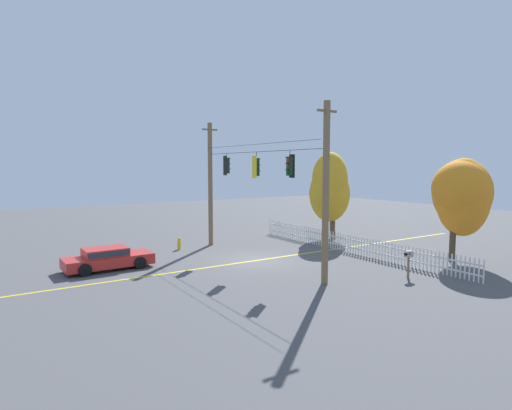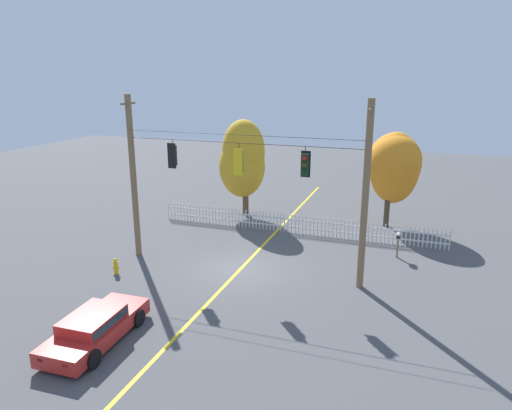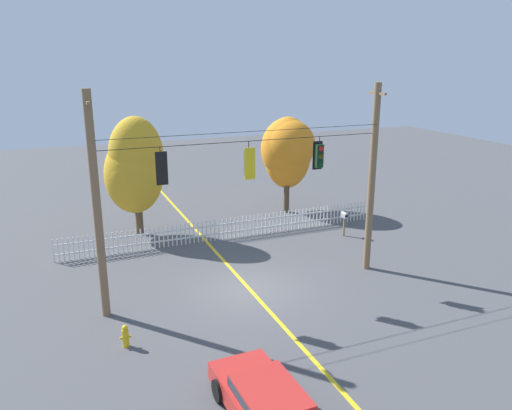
{
  "view_description": "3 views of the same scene",
  "coord_description": "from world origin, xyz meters",
  "px_view_note": "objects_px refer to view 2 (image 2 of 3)",
  "views": [
    {
      "loc": [
        19.91,
        -12.91,
        5.38
      ],
      "look_at": [
        0.52,
        -0.36,
        3.25
      ],
      "focal_mm": 29.66,
      "sensor_mm": 36.0,
      "label": 1
    },
    {
      "loc": [
        7.73,
        -19.55,
        9.21
      ],
      "look_at": [
        0.87,
        -0.17,
        3.39
      ],
      "focal_mm": 32.75,
      "sensor_mm": 36.0,
      "label": 2
    },
    {
      "loc": [
        -6.99,
        -17.73,
        9.21
      ],
      "look_at": [
        0.14,
        -0.38,
        3.72
      ],
      "focal_mm": 35.36,
      "sensor_mm": 36.0,
      "label": 3
    }
  ],
  "objects_px": {
    "autumn_maple_mid": "(394,164)",
    "fire_hydrant": "(116,266)",
    "traffic_signal_northbound_secondary": "(239,161)",
    "traffic_signal_southbound_primary": "(173,155)",
    "parked_car": "(95,327)",
    "traffic_signal_westbound_side": "(305,164)",
    "roadside_mailbox": "(398,238)",
    "autumn_maple_near_fence": "(242,161)"
  },
  "relations": [
    {
      "from": "traffic_signal_northbound_secondary",
      "to": "autumn_maple_mid",
      "type": "height_order",
      "value": "traffic_signal_northbound_secondary"
    },
    {
      "from": "autumn_maple_near_fence",
      "to": "autumn_maple_mid",
      "type": "relative_size",
      "value": 1.1
    },
    {
      "from": "autumn_maple_near_fence",
      "to": "autumn_maple_mid",
      "type": "height_order",
      "value": "autumn_maple_near_fence"
    },
    {
      "from": "traffic_signal_northbound_secondary",
      "to": "traffic_signal_westbound_side",
      "type": "xyz_separation_m",
      "value": [
        3.08,
        0.02,
        0.06
      ]
    },
    {
      "from": "autumn_maple_mid",
      "to": "fire_hydrant",
      "type": "distance_m",
      "value": 17.19
    },
    {
      "from": "traffic_signal_southbound_primary",
      "to": "parked_car",
      "type": "height_order",
      "value": "traffic_signal_southbound_primary"
    },
    {
      "from": "traffic_signal_southbound_primary",
      "to": "autumn_maple_near_fence",
      "type": "xyz_separation_m",
      "value": [
        0.31,
        8.34,
        -1.73
      ]
    },
    {
      "from": "traffic_signal_northbound_secondary",
      "to": "autumn_maple_near_fence",
      "type": "distance_m",
      "value": 9.04
    },
    {
      "from": "traffic_signal_southbound_primary",
      "to": "autumn_maple_mid",
      "type": "height_order",
      "value": "traffic_signal_southbound_primary"
    },
    {
      "from": "autumn_maple_mid",
      "to": "fire_hydrant",
      "type": "bearing_deg",
      "value": -134.2
    },
    {
      "from": "traffic_signal_southbound_primary",
      "to": "roadside_mailbox",
      "type": "relative_size",
      "value": 1.03
    },
    {
      "from": "traffic_signal_westbound_side",
      "to": "roadside_mailbox",
      "type": "height_order",
      "value": "traffic_signal_westbound_side"
    },
    {
      "from": "traffic_signal_northbound_secondary",
      "to": "fire_hydrant",
      "type": "xyz_separation_m",
      "value": [
        -5.37,
        -2.45,
        -4.94
      ]
    },
    {
      "from": "traffic_signal_northbound_secondary",
      "to": "roadside_mailbox",
      "type": "xyz_separation_m",
      "value": [
        7.11,
        4.15,
        -4.25
      ]
    },
    {
      "from": "traffic_signal_southbound_primary",
      "to": "autumn_maple_near_fence",
      "type": "bearing_deg",
      "value": 87.9
    },
    {
      "from": "autumn_maple_mid",
      "to": "traffic_signal_westbound_side",
      "type": "bearing_deg",
      "value": -108.89
    },
    {
      "from": "autumn_maple_near_fence",
      "to": "roadside_mailbox",
      "type": "xyz_separation_m",
      "value": [
        10.2,
        -4.19,
        -2.61
      ]
    },
    {
      "from": "fire_hydrant",
      "to": "traffic_signal_westbound_side",
      "type": "bearing_deg",
      "value": 16.3
    },
    {
      "from": "traffic_signal_southbound_primary",
      "to": "autumn_maple_mid",
      "type": "relative_size",
      "value": 0.23
    },
    {
      "from": "traffic_signal_southbound_primary",
      "to": "fire_hydrant",
      "type": "xyz_separation_m",
      "value": [
        -1.97,
        -2.45,
        -5.03
      ]
    },
    {
      "from": "traffic_signal_northbound_secondary",
      "to": "fire_hydrant",
      "type": "height_order",
      "value": "traffic_signal_northbound_secondary"
    },
    {
      "from": "traffic_signal_westbound_side",
      "to": "autumn_maple_near_fence",
      "type": "bearing_deg",
      "value": 126.58
    },
    {
      "from": "traffic_signal_westbound_side",
      "to": "fire_hydrant",
      "type": "height_order",
      "value": "traffic_signal_westbound_side"
    },
    {
      "from": "roadside_mailbox",
      "to": "traffic_signal_westbound_side",
      "type": "bearing_deg",
      "value": -134.32
    },
    {
      "from": "fire_hydrant",
      "to": "roadside_mailbox",
      "type": "height_order",
      "value": "roadside_mailbox"
    },
    {
      "from": "traffic_signal_northbound_secondary",
      "to": "autumn_maple_mid",
      "type": "xyz_separation_m",
      "value": [
        6.36,
        9.61,
        -1.45
      ]
    },
    {
      "from": "traffic_signal_southbound_primary",
      "to": "roadside_mailbox",
      "type": "bearing_deg",
      "value": 21.54
    },
    {
      "from": "traffic_signal_southbound_primary",
      "to": "autumn_maple_mid",
      "type": "bearing_deg",
      "value": 44.56
    },
    {
      "from": "traffic_signal_southbound_primary",
      "to": "traffic_signal_westbound_side",
      "type": "bearing_deg",
      "value": 0.17
    },
    {
      "from": "traffic_signal_westbound_side",
      "to": "parked_car",
      "type": "xyz_separation_m",
      "value": [
        -5.57,
        -7.65,
        -4.78
      ]
    },
    {
      "from": "autumn_maple_mid",
      "to": "traffic_signal_northbound_secondary",
      "type": "bearing_deg",
      "value": -123.49
    },
    {
      "from": "traffic_signal_southbound_primary",
      "to": "traffic_signal_westbound_side",
      "type": "xyz_separation_m",
      "value": [
        6.48,
        0.02,
        -0.03
      ]
    },
    {
      "from": "autumn_maple_near_fence",
      "to": "traffic_signal_northbound_secondary",
      "type": "bearing_deg",
      "value": -69.65
    },
    {
      "from": "autumn_maple_near_fence",
      "to": "traffic_signal_westbound_side",
      "type": "bearing_deg",
      "value": -53.42
    },
    {
      "from": "traffic_signal_westbound_side",
      "to": "parked_car",
      "type": "relative_size",
      "value": 0.31
    },
    {
      "from": "traffic_signal_southbound_primary",
      "to": "traffic_signal_northbound_secondary",
      "type": "distance_m",
      "value": 3.4
    },
    {
      "from": "traffic_signal_southbound_primary",
      "to": "roadside_mailbox",
      "type": "xyz_separation_m",
      "value": [
        10.51,
        4.15,
        -4.34
      ]
    },
    {
      "from": "autumn_maple_mid",
      "to": "traffic_signal_southbound_primary",
      "type": "bearing_deg",
      "value": -135.44
    },
    {
      "from": "fire_hydrant",
      "to": "roadside_mailbox",
      "type": "bearing_deg",
      "value": 27.87
    },
    {
      "from": "parked_car",
      "to": "traffic_signal_northbound_secondary",
      "type": "bearing_deg",
      "value": 71.9
    },
    {
      "from": "traffic_signal_westbound_side",
      "to": "autumn_maple_mid",
      "type": "xyz_separation_m",
      "value": [
        3.28,
        9.59,
        -1.51
      ]
    },
    {
      "from": "traffic_signal_northbound_secondary",
      "to": "roadside_mailbox",
      "type": "distance_m",
      "value": 9.26
    }
  ]
}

